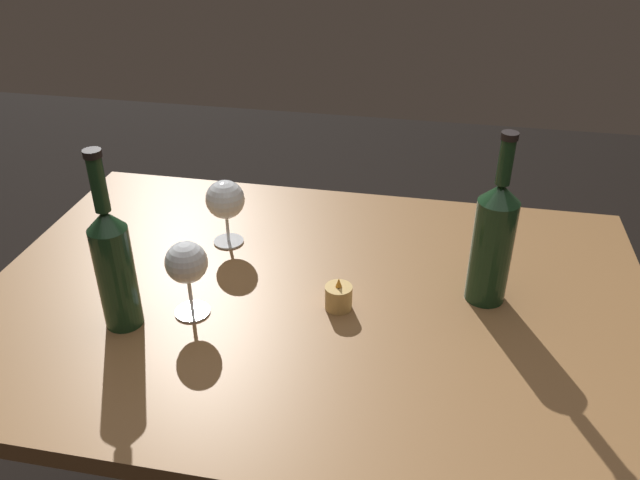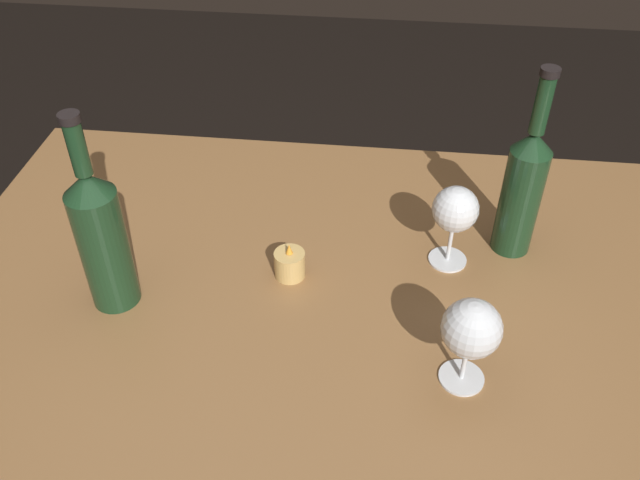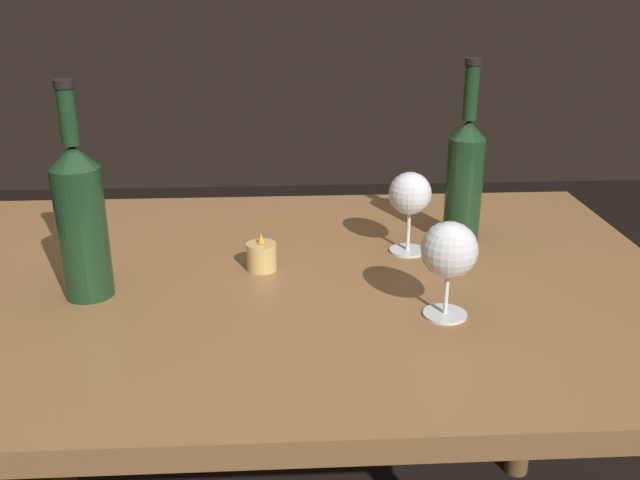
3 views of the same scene
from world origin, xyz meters
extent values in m
cube|color=olive|center=(0.00, 0.00, 0.72)|extent=(1.30, 0.90, 0.04)
cylinder|color=brown|center=(-0.58, -0.38, 0.35)|extent=(0.06, 0.06, 0.70)
cylinder|color=brown|center=(0.58, -0.38, 0.35)|extent=(0.06, 0.06, 0.70)
cylinder|color=white|center=(0.22, -0.16, 0.74)|extent=(0.07, 0.07, 0.00)
cylinder|color=white|center=(0.22, -0.16, 0.78)|extent=(0.01, 0.01, 0.07)
sphere|color=white|center=(0.22, -0.16, 0.85)|extent=(0.08, 0.08, 0.08)
cylinder|color=#42070F|center=(0.22, -0.16, 0.84)|extent=(0.07, 0.07, 0.02)
cylinder|color=white|center=(0.21, 0.10, 0.74)|extent=(0.07, 0.07, 0.00)
cylinder|color=white|center=(0.21, 0.10, 0.78)|extent=(0.01, 0.01, 0.08)
sphere|color=white|center=(0.21, 0.10, 0.85)|extent=(0.08, 0.08, 0.08)
cylinder|color=#42070F|center=(0.21, 0.10, 0.85)|extent=(0.06, 0.06, 0.02)
cylinder|color=#19381E|center=(-0.33, -0.05, 0.84)|extent=(0.08, 0.08, 0.21)
cone|color=#19381E|center=(-0.33, -0.05, 0.97)|extent=(0.08, 0.08, 0.03)
cylinder|color=#19381E|center=(-0.33, -0.05, 1.03)|extent=(0.03, 0.03, 0.08)
cylinder|color=black|center=(-0.33, -0.05, 1.07)|extent=(0.03, 0.03, 0.01)
cylinder|color=#19381E|center=(0.32, 0.15, 0.84)|extent=(0.07, 0.07, 0.20)
cone|color=#19381E|center=(0.32, 0.15, 0.96)|extent=(0.07, 0.07, 0.03)
cylinder|color=#19381E|center=(0.32, 0.15, 1.02)|extent=(0.03, 0.03, 0.10)
cylinder|color=black|center=(0.32, 0.15, 1.08)|extent=(0.03, 0.03, 0.01)
cylinder|color=#DBB266|center=(-0.05, 0.03, 0.76)|extent=(0.05, 0.05, 0.05)
cylinder|color=white|center=(-0.05, 0.03, 0.76)|extent=(0.04, 0.04, 0.03)
cone|color=#F99E2D|center=(-0.05, 0.03, 0.80)|extent=(0.01, 0.01, 0.02)
camera|label=1|loc=(-0.21, 1.00, 1.48)|focal=36.12mm
camera|label=2|loc=(0.09, -0.80, 1.52)|focal=37.97mm
camera|label=3|loc=(-0.02, -1.10, 1.23)|focal=39.64mm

